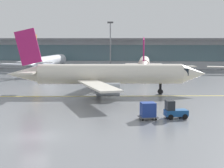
% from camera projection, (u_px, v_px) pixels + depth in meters
% --- Properties ---
extents(ground_plane, '(400.00, 400.00, 0.00)m').
position_uv_depth(ground_plane, '(35.00, 137.00, 34.72)').
color(ground_plane, slate).
extents(taxiway_centreline_stripe, '(109.40, 12.20, 0.01)m').
position_uv_depth(taxiway_centreline_stripe, '(109.00, 96.00, 60.08)').
color(taxiway_centreline_stripe, yellow).
rests_on(taxiway_centreline_stripe, ground_plane).
extents(terminal_concourse, '(221.77, 11.00, 9.60)m').
position_uv_depth(terminal_concourse, '(113.00, 53.00, 122.08)').
color(terminal_concourse, '#B2B7BC').
rests_on(terminal_concourse, ground_plane).
extents(gate_airplane_2, '(28.98, 31.17, 10.33)m').
position_uv_depth(gate_airplane_2, '(50.00, 62.00, 102.56)').
color(gate_airplane_2, silver).
rests_on(gate_airplane_2, ground_plane).
extents(gate_airplane_3, '(27.09, 29.05, 9.65)m').
position_uv_depth(gate_airplane_3, '(144.00, 63.00, 98.03)').
color(gate_airplane_3, silver).
rests_on(gate_airplane_3, ground_plane).
extents(taxiing_regional_jet, '(33.16, 30.66, 10.98)m').
position_uv_depth(taxiing_regional_jet, '(108.00, 75.00, 61.66)').
color(taxiing_regional_jet, silver).
rests_on(taxiing_regional_jet, ground_plane).
extents(baggage_tug, '(2.86, 2.12, 2.10)m').
position_uv_depth(baggage_tug, '(174.00, 111.00, 42.87)').
color(baggage_tug, '#194C8C').
rests_on(baggage_tug, ground_plane).
extents(cargo_dolly_lead, '(2.42, 2.05, 1.94)m').
position_uv_depth(cargo_dolly_lead, '(148.00, 110.00, 42.38)').
color(cargo_dolly_lead, '#595B60').
rests_on(cargo_dolly_lead, ground_plane).
extents(apron_light_mast_1, '(1.80, 0.36, 14.54)m').
position_uv_depth(apron_light_mast_1, '(110.00, 44.00, 112.91)').
color(apron_light_mast_1, gray).
rests_on(apron_light_mast_1, ground_plane).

